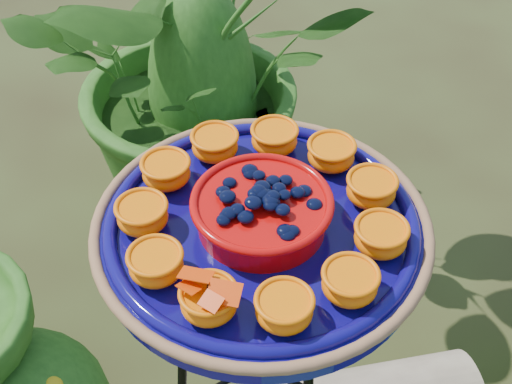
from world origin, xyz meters
TOP-DOWN VIEW (x-y plane):
  - tripod_stand at (0.05, -0.00)m, footprint 0.35×0.35m
  - feeder_dish at (0.05, -0.00)m, footprint 0.49×0.49m
  - shrub_back_left at (-0.64, 0.64)m, footprint 1.12×1.14m

SIDE VIEW (x-z plane):
  - shrub_back_left at x=-0.64m, z-range 0.00..0.96m
  - tripod_stand at x=0.05m, z-range 0.09..0.89m
  - feeder_dish at x=0.05m, z-range 0.79..0.89m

